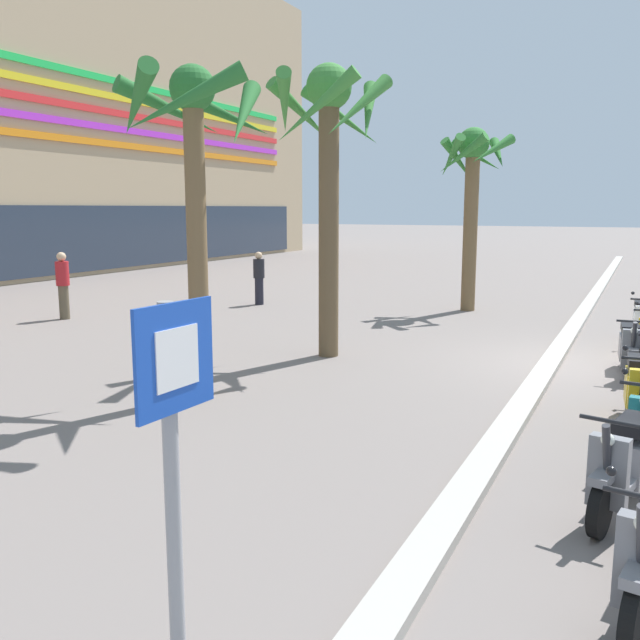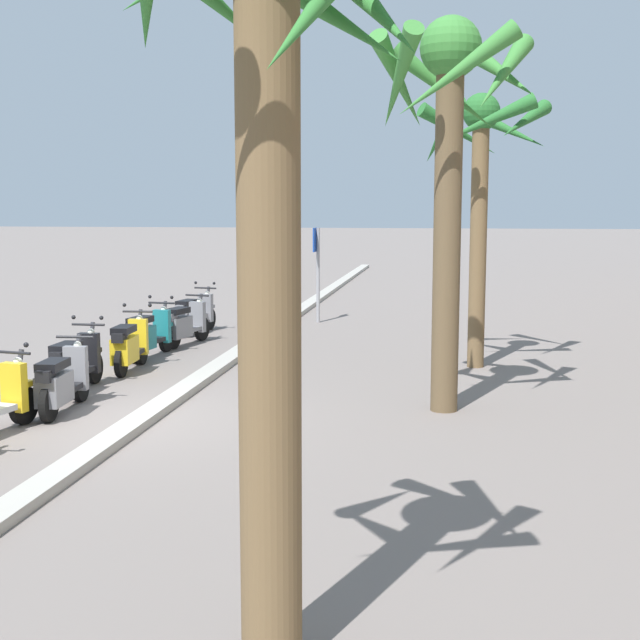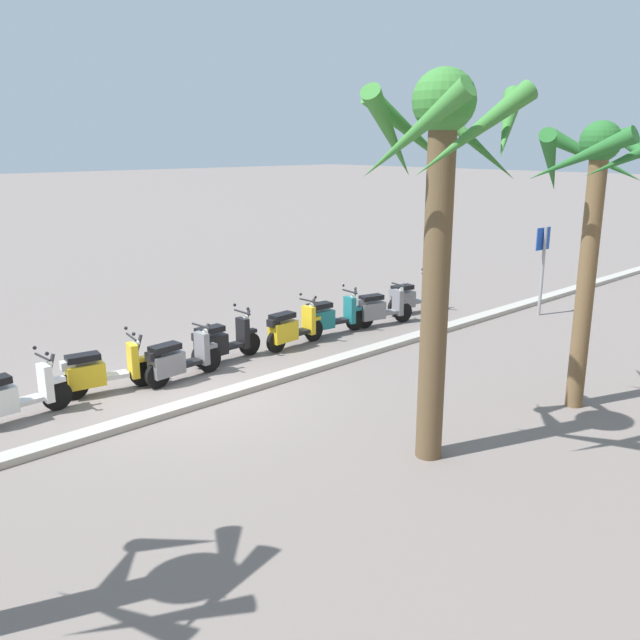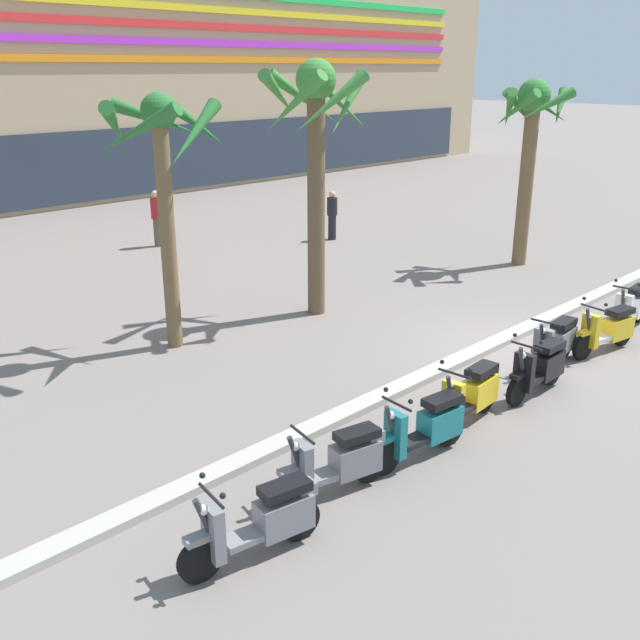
# 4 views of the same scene
# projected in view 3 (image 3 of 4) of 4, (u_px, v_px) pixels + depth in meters

# --- Properties ---
(ground_plane) EXTENTS (200.00, 200.00, 0.00)m
(ground_plane) POSITION_uv_depth(u_px,v_px,m) (192.00, 394.00, 12.56)
(ground_plane) COLOR slate
(curb_strip) EXTENTS (60.00, 0.36, 0.12)m
(curb_strip) POSITION_uv_depth(u_px,v_px,m) (208.00, 399.00, 12.17)
(curb_strip) COLOR #ADA89E
(curb_strip) RESTS_ON ground
(scooter_grey_last_in_row) EXTENTS (1.82, 0.65, 1.17)m
(scooter_grey_last_in_row) POSITION_uv_depth(u_px,v_px,m) (411.00, 298.00, 18.42)
(scooter_grey_last_in_row) COLOR black
(scooter_grey_last_in_row) RESTS_ON ground
(scooter_grey_tail_end) EXTENTS (1.72, 0.69, 1.04)m
(scooter_grey_tail_end) POSITION_uv_depth(u_px,v_px,m) (380.00, 309.00, 17.19)
(scooter_grey_tail_end) COLOR black
(scooter_grey_tail_end) RESTS_ON ground
(scooter_teal_mid_front) EXTENTS (1.83, 0.58, 1.17)m
(scooter_teal_mid_front) POSITION_uv_depth(u_px,v_px,m) (330.00, 317.00, 16.31)
(scooter_teal_mid_front) COLOR black
(scooter_teal_mid_front) RESTS_ON ground
(scooter_yellow_mid_rear) EXTENTS (1.75, 0.56, 1.17)m
(scooter_yellow_mid_rear) POSITION_uv_depth(u_px,v_px,m) (291.00, 328.00, 15.31)
(scooter_yellow_mid_rear) COLOR black
(scooter_yellow_mid_rear) RESTS_ON ground
(scooter_black_mid_centre) EXTENTS (1.75, 0.56, 1.17)m
(scooter_black_mid_centre) POSITION_uv_depth(u_px,v_px,m) (221.00, 342.00, 14.28)
(scooter_black_mid_centre) COLOR black
(scooter_black_mid_centre) RESTS_ON ground
(scooter_grey_gap_after_mid) EXTENTS (1.78, 0.56, 1.04)m
(scooter_grey_gap_after_mid) POSITION_uv_depth(u_px,v_px,m) (178.00, 360.00, 13.14)
(scooter_grey_gap_after_mid) COLOR black
(scooter_grey_gap_after_mid) RESTS_ON ground
(scooter_yellow_second_in_line) EXTENTS (1.81, 0.65, 1.17)m
(scooter_yellow_second_in_line) POSITION_uv_depth(u_px,v_px,m) (101.00, 371.00, 12.48)
(scooter_yellow_second_in_line) COLOR black
(scooter_yellow_second_in_line) RESTS_ON ground
(scooter_white_lead_nearest) EXTENTS (1.79, 0.56, 1.17)m
(scooter_white_lead_nearest) POSITION_uv_depth(u_px,v_px,m) (11.00, 397.00, 11.19)
(scooter_white_lead_nearest) COLOR black
(scooter_white_lead_nearest) RESTS_ON ground
(crossing_sign) EXTENTS (0.60, 0.13, 2.40)m
(crossing_sign) POSITION_uv_depth(u_px,v_px,m) (543.00, 261.00, 17.99)
(crossing_sign) COLOR #939399
(crossing_sign) RESTS_ON ground
(palm_tree_mid_walkway) EXTENTS (2.39, 2.41, 5.55)m
(palm_tree_mid_walkway) POSITION_uv_depth(u_px,v_px,m) (441.00, 181.00, 9.06)
(palm_tree_mid_walkway) COLOR brown
(palm_tree_mid_walkway) RESTS_ON ground
(palm_tree_by_mall_entrance) EXTENTS (2.51, 2.47, 4.94)m
(palm_tree_by_mall_entrance) POSITION_uv_depth(u_px,v_px,m) (596.00, 193.00, 11.05)
(palm_tree_by_mall_entrance) COLOR brown
(palm_tree_by_mall_entrance) RESTS_ON ground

